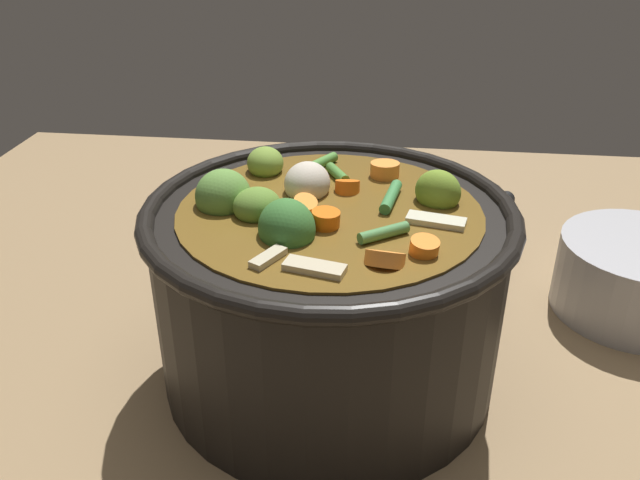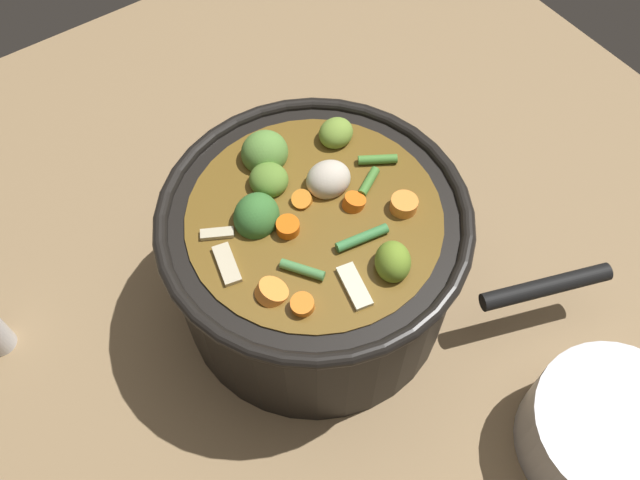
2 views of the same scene
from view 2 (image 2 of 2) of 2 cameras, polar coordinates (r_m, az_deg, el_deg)
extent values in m
plane|color=#8C704C|center=(0.71, -0.41, -4.83)|extent=(1.10, 1.10, 0.00)
cylinder|color=black|center=(0.64, -0.45, -1.75)|extent=(0.27, 0.27, 0.15)
torus|color=black|center=(0.58, -0.50, 2.02)|extent=(0.28, 0.28, 0.01)
cylinder|color=brown|center=(0.64, -0.45, -1.48)|extent=(0.23, 0.23, 0.14)
ellipsoid|color=olive|center=(0.63, 1.39, 9.24)|extent=(0.04, 0.04, 0.03)
ellipsoid|color=olive|center=(0.55, 6.32, -1.88)|extent=(0.05, 0.04, 0.03)
ellipsoid|color=#397331|center=(0.58, -5.51, 2.04)|extent=(0.06, 0.06, 0.04)
ellipsoid|color=#5D8E3C|center=(0.62, -4.60, 7.65)|extent=(0.04, 0.04, 0.04)
ellipsoid|color=olive|center=(0.60, -4.46, 5.21)|extent=(0.05, 0.05, 0.03)
cylinder|color=orange|center=(0.53, -1.51, -5.70)|extent=(0.03, 0.03, 0.02)
cylinder|color=orange|center=(0.54, -4.20, -4.53)|extent=(0.03, 0.03, 0.02)
cylinder|color=orange|center=(0.57, -2.96, 1.17)|extent=(0.03, 0.02, 0.02)
cylinder|color=orange|center=(0.59, -1.52, 3.48)|extent=(0.03, 0.03, 0.02)
cylinder|color=orange|center=(0.59, 7.23, 2.90)|extent=(0.03, 0.03, 0.02)
cylinder|color=orange|center=(0.59, 2.93, 3.19)|extent=(0.02, 0.02, 0.02)
ellipsoid|color=beige|center=(0.59, 0.73, 5.26)|extent=(0.04, 0.04, 0.03)
cylinder|color=#478033|center=(0.60, 4.33, 4.95)|extent=(0.02, 0.03, 0.01)
cylinder|color=#498547|center=(0.55, -1.54, -2.58)|extent=(0.04, 0.03, 0.01)
cylinder|color=#4B8936|center=(0.61, 5.01, 6.96)|extent=(0.03, 0.04, 0.01)
cylinder|color=#3D8445|center=(0.56, 3.67, 0.19)|extent=(0.02, 0.05, 0.01)
cube|color=beige|center=(0.54, 3.00, -4.03)|extent=(0.04, 0.02, 0.01)
cube|color=beige|center=(0.56, -8.08, -2.06)|extent=(0.04, 0.02, 0.01)
cube|color=beige|center=(0.57, -8.89, 0.55)|extent=(0.02, 0.03, 0.01)
cylinder|color=#ADADB2|center=(0.67, 23.56, -15.12)|extent=(0.15, 0.15, 0.07)
cylinder|color=black|center=(0.68, 18.98, -3.85)|extent=(0.06, 0.13, 0.02)
camera|label=1|loc=(0.43, -54.30, -14.49)|focal=36.93mm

